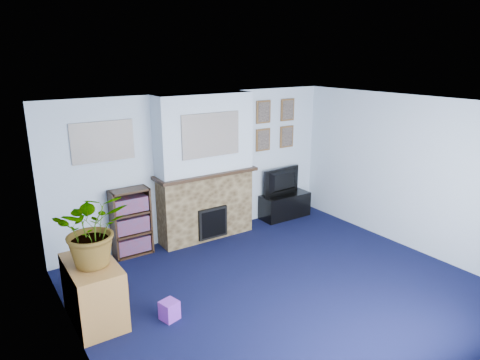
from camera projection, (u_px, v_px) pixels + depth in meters
floor at (283, 289)px, 5.64m from camera, size 5.00×4.50×0.01m
ceiling at (289, 106)px, 4.96m from camera, size 5.00×4.50×0.01m
wall_back at (199, 166)px, 7.10m from camera, size 5.00×0.04×2.40m
wall_front at (461, 279)px, 3.50m from camera, size 5.00×0.04×2.40m
wall_left at (78, 253)px, 3.97m from camera, size 0.04×4.50×2.40m
wall_right at (410, 173)px, 6.63m from camera, size 0.04×4.50×2.40m
chimney_breast at (205, 169)px, 6.94m from camera, size 1.72×0.50×2.40m
collage_main at (211, 135)px, 6.60m from camera, size 1.00×0.03×0.68m
collage_left at (103, 142)px, 6.10m from camera, size 0.90×0.03×0.58m
portrait_tl at (263, 112)px, 7.55m from camera, size 0.30×0.03×0.40m
portrait_tr at (287, 110)px, 7.84m from camera, size 0.30×0.03×0.40m
portrait_bl at (263, 140)px, 7.69m from camera, size 0.30×0.03×0.40m
portrait_br at (287, 137)px, 7.98m from camera, size 0.30×0.03×0.40m
tv_stand at (285, 206)px, 8.09m from camera, size 0.96×0.40×0.46m
television at (285, 181)px, 7.98m from camera, size 0.85×0.18×0.48m
bookshelf at (131, 224)px, 6.50m from camera, size 0.58×0.28×1.05m
sideboard at (94, 292)px, 4.90m from camera, size 0.52×0.93×0.72m
potted_plant at (93, 228)px, 4.67m from camera, size 0.89×0.81×0.85m
mantel_clock at (202, 168)px, 6.85m from camera, size 0.10×0.06×0.15m
mantel_candle at (226, 164)px, 7.09m from camera, size 0.05×0.05×0.15m
mantel_teddy at (172, 174)px, 6.57m from camera, size 0.12×0.12×0.12m
mantel_can at (239, 163)px, 7.22m from camera, size 0.07×0.07×0.13m
green_crate at (83, 298)px, 5.17m from camera, size 0.36×0.30×0.25m
toy_ball at (84, 312)px, 4.98m from camera, size 0.17×0.17×0.17m
toy_block at (169, 311)px, 4.97m from camera, size 0.23×0.23×0.23m
toy_tube at (87, 309)px, 5.07m from camera, size 0.29×0.13×0.17m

